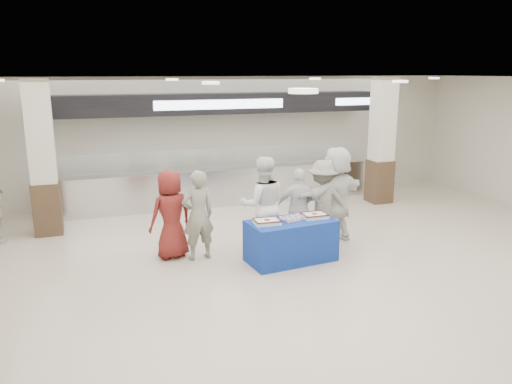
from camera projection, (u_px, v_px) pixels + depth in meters
name	position (u px, v px, depth m)	size (l,w,h in m)	color
ground	(307.00, 286.00, 7.94)	(14.00, 14.00, 0.00)	beige
serving_line	(218.00, 159.00, 12.62)	(8.70, 0.85, 2.80)	silver
column_left	(43.00, 162.00, 10.16)	(0.55, 0.55, 3.20)	#3A291A
column_right	(382.00, 144.00, 12.71)	(0.55, 0.55, 3.20)	#3A291A
display_table	(291.00, 241.00, 8.91)	(1.55, 0.78, 0.75)	#163899
sheet_cake_left	(267.00, 221.00, 8.62)	(0.45, 0.36, 0.09)	white
sheet_cake_right	(314.00, 215.00, 8.99)	(0.44, 0.34, 0.09)	white
cupcake_tray	(293.00, 218.00, 8.87)	(0.44, 0.37, 0.06)	#B2B3B7
civilian_maroon	(171.00, 214.00, 8.98)	(0.79, 0.52, 1.63)	maroon
soldier_a	(198.00, 215.00, 8.90)	(0.60, 0.39, 1.64)	slate
chef_tall	(263.00, 205.00, 9.27)	(0.88, 0.69, 1.82)	white
chef_short	(299.00, 208.00, 9.57)	(0.90, 0.38, 1.54)	white
soldier_b	(322.00, 203.00, 9.68)	(1.08, 0.62, 1.67)	slate
civilian_white	(336.00, 195.00, 9.80)	(1.78, 0.57, 1.92)	white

